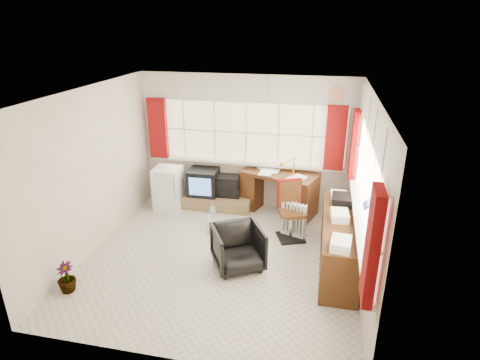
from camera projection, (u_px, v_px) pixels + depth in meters
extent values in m
plane|color=beige|center=(221.00, 258.00, 6.11)|extent=(4.00, 4.00, 0.00)
plane|color=beige|center=(247.00, 143.00, 7.46)|extent=(4.00, 0.00, 4.00)
plane|color=beige|center=(166.00, 260.00, 3.83)|extent=(4.00, 0.00, 4.00)
plane|color=beige|center=(91.00, 172.00, 6.03)|extent=(0.00, 4.00, 4.00)
plane|color=beige|center=(366.00, 194.00, 5.26)|extent=(0.00, 4.00, 4.00)
plane|color=white|center=(217.00, 93.00, 5.18)|extent=(4.00, 4.00, 0.00)
plane|color=beige|center=(246.00, 133.00, 7.37)|extent=(3.60, 0.00, 3.60)
cube|color=white|center=(246.00, 163.00, 7.55)|extent=(3.70, 0.12, 0.05)
cube|color=white|center=(184.00, 129.00, 7.59)|extent=(0.03, 0.02, 1.10)
cube|color=white|center=(215.00, 131.00, 7.47)|extent=(0.03, 0.02, 1.10)
cube|color=white|center=(246.00, 133.00, 7.36)|extent=(0.03, 0.02, 1.10)
cube|color=white|center=(279.00, 135.00, 7.24)|extent=(0.03, 0.02, 1.10)
cube|color=white|center=(312.00, 136.00, 7.13)|extent=(0.03, 0.02, 1.10)
plane|color=beige|center=(367.00, 180.00, 5.19)|extent=(0.00, 3.60, 3.60)
cube|color=white|center=(359.00, 220.00, 5.41)|extent=(0.12, 3.70, 0.05)
cube|color=white|center=(375.00, 223.00, 4.10)|extent=(0.02, 0.03, 1.10)
cube|color=white|center=(370.00, 199.00, 4.64)|extent=(0.02, 0.03, 1.10)
cube|color=white|center=(366.00, 180.00, 5.19)|extent=(0.02, 0.03, 1.10)
cube|color=white|center=(363.00, 165.00, 5.73)|extent=(0.02, 0.03, 1.10)
cube|color=white|center=(360.00, 152.00, 6.28)|extent=(0.02, 0.03, 1.10)
cube|color=maroon|center=(158.00, 129.00, 7.62)|extent=(0.35, 0.10, 1.15)
cube|color=maroon|center=(335.00, 139.00, 6.98)|extent=(0.35, 0.10, 1.15)
cube|color=maroon|center=(354.00, 144.00, 6.65)|extent=(0.10, 0.35, 1.15)
cube|color=maroon|center=(372.00, 247.00, 3.66)|extent=(0.10, 0.35, 1.15)
cube|color=beige|center=(246.00, 89.00, 7.05)|extent=(3.95, 0.08, 0.48)
cube|color=beige|center=(373.00, 119.00, 4.89)|extent=(0.08, 3.95, 0.48)
cube|color=#4F2D12|center=(280.00, 174.00, 7.33)|extent=(1.50, 1.08, 0.06)
cube|color=#4F2D12|center=(255.00, 188.00, 7.73)|extent=(0.50, 0.68, 0.72)
cube|color=#4F2D12|center=(305.00, 200.00, 7.23)|extent=(0.50, 0.68, 0.72)
cube|color=white|center=(280.00, 172.00, 7.32)|extent=(0.32, 0.37, 0.02)
cube|color=white|center=(280.00, 172.00, 7.32)|extent=(0.32, 0.37, 0.02)
cube|color=white|center=(280.00, 172.00, 7.32)|extent=(0.32, 0.37, 0.02)
cube|color=white|center=(280.00, 171.00, 7.31)|extent=(0.32, 0.37, 0.02)
cylinder|color=#DDA609|center=(293.00, 177.00, 7.08)|extent=(0.09, 0.09, 0.02)
cylinder|color=#DDA609|center=(294.00, 168.00, 7.02)|extent=(0.02, 0.02, 0.35)
cone|color=#DDA609|center=(294.00, 160.00, 6.96)|extent=(0.14, 0.12, 0.14)
cube|color=black|center=(291.00, 237.00, 6.66)|extent=(0.53, 0.53, 0.04)
cylinder|color=silver|center=(291.00, 226.00, 6.58)|extent=(0.05, 0.05, 0.47)
cube|color=#4F2D12|center=(292.00, 213.00, 6.49)|extent=(0.51, 0.50, 0.05)
cube|color=#4F2D12|center=(289.00, 193.00, 6.58)|extent=(0.36, 0.18, 0.46)
cube|color=maroon|center=(289.00, 192.00, 6.57)|extent=(0.39, 0.20, 0.47)
imported|color=black|center=(238.00, 248.00, 5.80)|extent=(0.93, 0.94, 0.64)
cube|color=white|center=(293.00, 234.00, 6.72)|extent=(0.43, 0.29, 0.08)
cube|color=white|center=(284.00, 215.00, 6.70)|extent=(0.06, 0.12, 0.52)
cube|color=white|center=(288.00, 216.00, 6.67)|extent=(0.06, 0.12, 0.52)
cube|color=white|center=(291.00, 217.00, 6.64)|extent=(0.06, 0.12, 0.52)
cube|color=white|center=(294.00, 218.00, 6.61)|extent=(0.06, 0.12, 0.52)
cube|color=white|center=(298.00, 219.00, 6.58)|extent=(0.06, 0.12, 0.52)
cube|color=white|center=(301.00, 220.00, 6.55)|extent=(0.06, 0.12, 0.52)
cube|color=white|center=(305.00, 221.00, 6.52)|extent=(0.06, 0.12, 0.52)
cube|color=#4F2D12|center=(339.00, 242.00, 5.82)|extent=(0.50, 2.00, 0.75)
cube|color=white|center=(341.00, 245.00, 4.94)|extent=(0.24, 0.32, 0.10)
cube|color=white|center=(340.00, 216.00, 5.67)|extent=(0.24, 0.32, 0.10)
cube|color=white|center=(339.00, 194.00, 6.39)|extent=(0.24, 0.32, 0.10)
cube|color=black|center=(342.00, 199.00, 6.16)|extent=(0.30, 0.38, 0.12)
cube|color=olive|center=(216.00, 201.00, 7.73)|extent=(1.40, 0.50, 0.25)
cube|color=black|center=(204.00, 182.00, 7.66)|extent=(0.56, 0.51, 0.50)
cube|color=#5293E8|center=(200.00, 187.00, 7.43)|extent=(0.42, 0.03, 0.34)
cube|color=black|center=(227.00, 190.00, 7.66)|extent=(0.56, 0.36, 0.20)
cube|color=black|center=(227.00, 181.00, 7.59)|extent=(0.51, 0.34, 0.19)
cube|color=white|center=(168.00, 188.00, 7.59)|extent=(0.48, 0.48, 0.82)
cube|color=silver|center=(174.00, 188.00, 7.29)|extent=(0.02, 0.02, 0.43)
imported|color=silver|center=(209.00, 224.00, 6.79)|extent=(0.18, 0.18, 0.33)
imported|color=#95DFCC|center=(212.00, 209.00, 7.49)|extent=(0.11, 0.11, 0.20)
imported|color=black|center=(66.00, 277.00, 5.30)|extent=(0.28, 0.28, 0.43)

